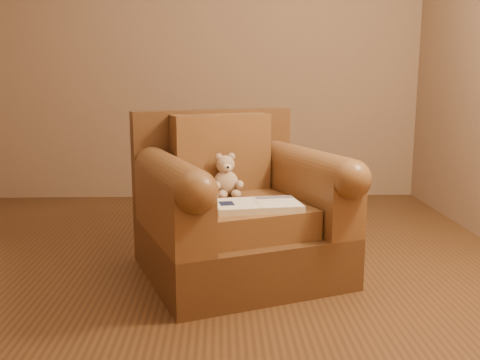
{
  "coord_description": "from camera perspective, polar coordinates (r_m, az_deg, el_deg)",
  "views": [
    {
      "loc": [
        0.16,
        -3.0,
        1.11
      ],
      "look_at": [
        0.27,
        -0.13,
        0.56
      ],
      "focal_mm": 40.0,
      "sensor_mm": 36.0,
      "label": 1
    }
  ],
  "objects": [
    {
      "name": "floor",
      "position": [
        3.21,
        -4.89,
        -9.52
      ],
      "size": [
        4.0,
        4.0,
        0.0
      ],
      "primitive_type": "plane",
      "color": "#55351D",
      "rests_on": "ground"
    },
    {
      "name": "armchair",
      "position": [
        3.07,
        -0.35,
        -3.46
      ],
      "size": [
        1.29,
        1.26,
        0.92
      ],
      "rotation": [
        0.0,
        0.0,
        0.35
      ],
      "color": "#54341C",
      "rests_on": "floor"
    },
    {
      "name": "teddy_bear",
      "position": [
        3.1,
        -1.48,
        0.05
      ],
      "size": [
        0.18,
        0.21,
        0.25
      ],
      "rotation": [
        0.0,
        0.0,
        0.22
      ],
      "color": "tan",
      "rests_on": "armchair"
    },
    {
      "name": "guidebook",
      "position": [
        2.8,
        1.84,
        -2.72
      ],
      "size": [
        0.48,
        0.33,
        0.04
      ],
      "rotation": [
        0.0,
        0.0,
        0.15
      ],
      "color": "beige",
      "rests_on": "armchair"
    },
    {
      "name": "side_table",
      "position": [
        3.52,
        7.03,
        -2.74
      ],
      "size": [
        0.39,
        0.39,
        0.54
      ],
      "color": "#C68136",
      "rests_on": "floor"
    }
  ]
}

